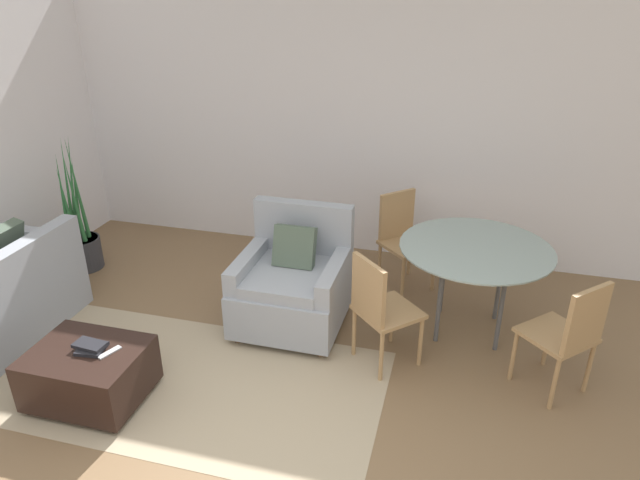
{
  "coord_description": "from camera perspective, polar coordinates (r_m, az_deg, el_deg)",
  "views": [
    {
      "loc": [
        0.99,
        -1.99,
        2.72
      ],
      "look_at": [
        -0.09,
        2.05,
        0.75
      ],
      "focal_mm": 32.0,
      "sensor_mm": 36.0,
      "label": 1
    }
  ],
  "objects": [
    {
      "name": "area_rug",
      "position": [
        4.42,
        -13.37,
        -13.6
      ],
      "size": [
        2.9,
        1.49,
        0.01
      ],
      "color": "tan",
      "rests_on": "ground_plane"
    },
    {
      "name": "armchair",
      "position": [
        4.76,
        -2.72,
        -4.43
      ],
      "size": [
        0.86,
        0.87,
        0.98
      ],
      "color": "#999EA8",
      "rests_on": "ground_plane"
    },
    {
      "name": "dining_chair_near_left",
      "position": [
        4.21,
        5.93,
        -6.5
      ],
      "size": [
        0.59,
        0.59,
        0.9
      ],
      "color": "tan",
      "rests_on": "ground_plane"
    },
    {
      "name": "wall_back",
      "position": [
        5.76,
        4.77,
        11.6
      ],
      "size": [
        12.0,
        0.06,
        2.75
      ],
      "color": "white",
      "rests_on": "ground_plane"
    },
    {
      "name": "dining_table",
      "position": [
        4.67,
        15.25,
        -1.54
      ],
      "size": [
        1.2,
        1.2,
        0.76
      ],
      "color": "#8C9E99",
      "rests_on": "ground_plane"
    },
    {
      "name": "ottoman",
      "position": [
        4.34,
        -22.07,
        -12.17
      ],
      "size": [
        0.76,
        0.6,
        0.4
      ],
      "color": "black",
      "rests_on": "ground_plane"
    },
    {
      "name": "dining_chair_far_left",
      "position": [
        5.35,
        8.24,
        0.62
      ],
      "size": [
        0.59,
        0.59,
        0.9
      ],
      "color": "tan",
      "rests_on": "ground_plane"
    },
    {
      "name": "dining_chair_near_right",
      "position": [
        4.26,
        23.65,
        -8.37
      ],
      "size": [
        0.59,
        0.59,
        0.9
      ],
      "color": "tan",
      "rests_on": "ground_plane"
    },
    {
      "name": "potted_plant",
      "position": [
        6.16,
        -22.82,
        0.01
      ],
      "size": [
        0.36,
        0.36,
        1.37
      ],
      "color": "#333338",
      "rests_on": "ground_plane"
    },
    {
      "name": "book_stack",
      "position": [
        4.22,
        -21.94,
        -9.88
      ],
      "size": [
        0.22,
        0.18,
        0.05
      ],
      "color": "black",
      "rests_on": "ottoman"
    },
    {
      "name": "tv_remote_primary",
      "position": [
        4.16,
        -20.3,
        -10.49
      ],
      "size": [
        0.1,
        0.17,
        0.01
      ],
      "color": "#B7B7BC",
      "rests_on": "ottoman"
    }
  ]
}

